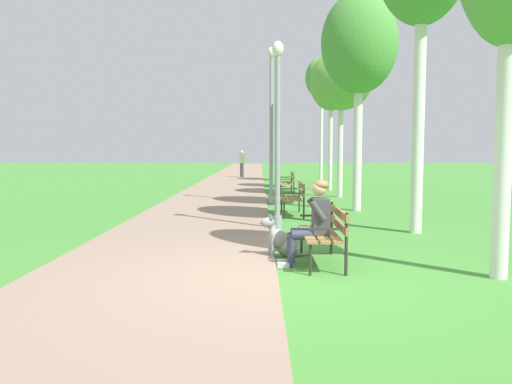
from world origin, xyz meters
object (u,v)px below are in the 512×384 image
at_px(person_seated_on_near_bench, 313,219).
at_px(dog_grey, 282,241).
at_px(park_bench_far, 288,181).
at_px(birch_tree_sixth, 322,79).
at_px(park_bench_near, 326,230).
at_px(lamp_post_near, 278,133).
at_px(park_bench_mid, 294,196).
at_px(lamp_post_mid, 271,124).
at_px(birch_tree_fifth, 331,83).
at_px(birch_tree_third, 359,45).
at_px(pedestrian_distant, 242,164).
at_px(birch_tree_fourth, 341,82).

relative_size(person_seated_on_near_bench, dog_grey, 1.53).
relative_size(park_bench_far, dog_grey, 1.84).
height_order(person_seated_on_near_bench, birch_tree_sixth, birch_tree_sixth).
xyz_separation_m(park_bench_near, lamp_post_near, (-0.60, 3.17, 1.51)).
xyz_separation_m(park_bench_near, park_bench_mid, (-0.07, 5.54, 0.00)).
distance_m(park_bench_mid, lamp_post_mid, 3.31).
xyz_separation_m(park_bench_far, birch_tree_fifth, (1.89, 2.27, 3.92)).
xyz_separation_m(birch_tree_third, pedestrian_distant, (-3.74, 16.54, -3.67)).
xyz_separation_m(birch_tree_sixth, pedestrian_distant, (-4.19, 4.78, -4.39)).
distance_m(park_bench_mid, birch_tree_fifth, 9.28).
xyz_separation_m(lamp_post_near, pedestrian_distant, (-1.42, 19.94, -1.18)).
distance_m(park_bench_far, lamp_post_mid, 3.88).
relative_size(park_bench_mid, dog_grey, 1.84).
distance_m(park_bench_mid, birch_tree_sixth, 13.81).
xyz_separation_m(park_bench_far, lamp_post_mid, (-0.70, -3.28, 1.95)).
relative_size(park_bench_near, birch_tree_third, 0.25).
distance_m(park_bench_far, birch_tree_fifth, 4.90).
height_order(birch_tree_fifth, birch_tree_sixth, birch_tree_sixth).
height_order(birch_tree_third, birch_tree_fourth, birch_tree_third).
xyz_separation_m(park_bench_mid, dog_grey, (-0.55, -5.08, -0.25)).
distance_m(dog_grey, pedestrian_distant, 22.70).
xyz_separation_m(park_bench_mid, birch_tree_third, (1.80, 1.02, 4.00)).
distance_m(lamp_post_mid, birch_tree_fifth, 6.43).
bearing_deg(birch_tree_sixth, pedestrian_distant, 131.25).
height_order(park_bench_far, birch_tree_fifth, birch_tree_fifth).
bearing_deg(person_seated_on_near_bench, park_bench_mid, 88.65).
distance_m(park_bench_mid, dog_grey, 5.12).
height_order(park_bench_mid, birch_tree_fourth, birch_tree_fourth).
distance_m(birch_tree_third, birch_tree_fifth, 7.14).
bearing_deg(pedestrian_distant, park_bench_far, -79.75).
relative_size(park_bench_mid, birch_tree_sixth, 0.24).
distance_m(park_bench_near, birch_tree_third, 7.88).
bearing_deg(birch_tree_fifth, dog_grey, -101.15).
xyz_separation_m(park_bench_mid, pedestrian_distant, (-1.94, 17.56, 0.33)).
relative_size(person_seated_on_near_bench, birch_tree_third, 0.21).
distance_m(dog_grey, birch_tree_third, 7.80).
xyz_separation_m(person_seated_on_near_bench, dog_grey, (-0.42, 0.58, -0.42)).
bearing_deg(birch_tree_fifth, park_bench_far, -129.91).
relative_size(birch_tree_sixth, pedestrian_distant, 3.83).
distance_m(lamp_post_near, birch_tree_fourth, 8.11).
height_order(person_seated_on_near_bench, birch_tree_third, birch_tree_third).
relative_size(park_bench_near, birch_tree_sixth, 0.24).
bearing_deg(birch_tree_fourth, park_bench_far, 155.36).
bearing_deg(pedestrian_distant, park_bench_near, -85.01).
bearing_deg(person_seated_on_near_bench, lamp_post_near, 96.81).
relative_size(park_bench_mid, birch_tree_fourth, 0.29).
relative_size(person_seated_on_near_bench, birch_tree_fourth, 0.25).
bearing_deg(park_bench_far, dog_grey, -93.72).
relative_size(lamp_post_near, birch_tree_fifth, 0.69).
height_order(dog_grey, pedestrian_distant, pedestrian_distant).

